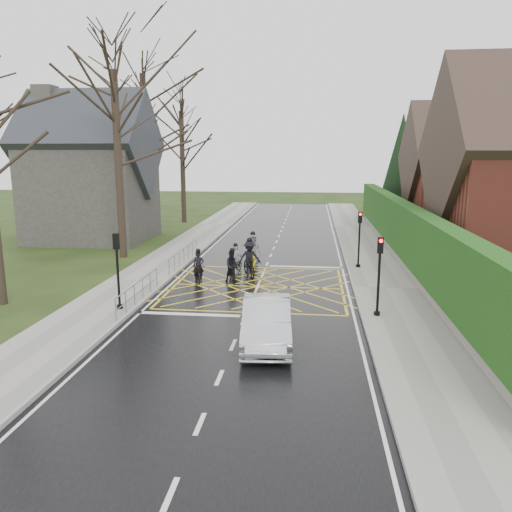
% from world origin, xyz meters
% --- Properties ---
extents(ground, '(120.00, 120.00, 0.00)m').
position_xyz_m(ground, '(0.00, 0.00, 0.00)').
color(ground, black).
rests_on(ground, ground).
extents(road, '(9.00, 80.00, 0.01)m').
position_xyz_m(road, '(0.00, 0.00, 0.01)').
color(road, black).
rests_on(road, ground).
extents(sidewalk_right, '(3.00, 80.00, 0.15)m').
position_xyz_m(sidewalk_right, '(6.00, 0.00, 0.07)').
color(sidewalk_right, gray).
rests_on(sidewalk_right, ground).
extents(sidewalk_left, '(3.00, 80.00, 0.15)m').
position_xyz_m(sidewalk_left, '(-6.00, 0.00, 0.07)').
color(sidewalk_left, gray).
rests_on(sidewalk_left, ground).
extents(stone_wall, '(0.50, 38.00, 0.70)m').
position_xyz_m(stone_wall, '(7.75, 6.00, 0.35)').
color(stone_wall, slate).
rests_on(stone_wall, ground).
extents(hedge, '(0.90, 38.00, 2.80)m').
position_xyz_m(hedge, '(7.75, 6.00, 2.10)').
color(hedge, '#133C10').
rests_on(hedge, stone_wall).
extents(house_far, '(9.80, 8.80, 10.30)m').
position_xyz_m(house_far, '(14.75, 18.00, 4.36)').
color(house_far, maroon).
rests_on(house_far, ground).
extents(conifer, '(4.60, 4.60, 10.00)m').
position_xyz_m(conifer, '(10.75, 26.00, 4.99)').
color(conifer, black).
rests_on(conifer, ground).
extents(church, '(8.80, 7.80, 11.00)m').
position_xyz_m(church, '(-13.54, 12.00, 4.93)').
color(church, '#2D2B28').
rests_on(church, ground).
extents(tree_near, '(9.24, 9.24, 11.44)m').
position_xyz_m(tree_near, '(-9.00, 6.00, 7.91)').
color(tree_near, black).
rests_on(tree_near, ground).
extents(tree_mid, '(10.08, 10.08, 12.48)m').
position_xyz_m(tree_mid, '(-10.00, 14.00, 8.63)').
color(tree_mid, black).
rests_on(tree_mid, ground).
extents(tree_far, '(8.40, 8.40, 10.40)m').
position_xyz_m(tree_far, '(-9.30, 22.00, 7.19)').
color(tree_far, black).
rests_on(tree_far, ground).
extents(railing_south, '(0.05, 5.04, 1.03)m').
position_xyz_m(railing_south, '(-4.65, -3.50, 0.78)').
color(railing_south, slate).
rests_on(railing_south, ground).
extents(railing_north, '(0.05, 6.04, 1.03)m').
position_xyz_m(railing_north, '(-4.65, 4.00, 0.79)').
color(railing_north, slate).
rests_on(railing_north, ground).
extents(traffic_light_ne, '(0.24, 0.31, 3.21)m').
position_xyz_m(traffic_light_ne, '(5.10, 4.20, 1.66)').
color(traffic_light_ne, black).
rests_on(traffic_light_ne, ground).
extents(traffic_light_se, '(0.24, 0.31, 3.21)m').
position_xyz_m(traffic_light_se, '(5.10, -4.20, 1.66)').
color(traffic_light_se, black).
rests_on(traffic_light_se, ground).
extents(traffic_light_sw, '(0.24, 0.31, 3.21)m').
position_xyz_m(traffic_light_sw, '(-5.10, -4.50, 1.66)').
color(traffic_light_sw, black).
rests_on(traffic_light_sw, ground).
extents(cyclist_rear, '(1.12, 1.82, 1.67)m').
position_xyz_m(cyclist_rear, '(-3.04, 0.62, 0.54)').
color(cyclist_rear, black).
rests_on(cyclist_rear, ground).
extents(cyclist_back, '(1.04, 1.78, 1.73)m').
position_xyz_m(cyclist_back, '(-1.35, 0.78, 0.65)').
color(cyclist_back, black).
rests_on(cyclist_back, ground).
extents(cyclist_mid, '(1.43, 2.18, 2.01)m').
position_xyz_m(cyclist_mid, '(-0.68, 2.23, 0.73)').
color(cyclist_mid, black).
rests_on(cyclist_mid, ground).
extents(cyclist_front, '(0.95, 1.69, 1.64)m').
position_xyz_m(cyclist_front, '(-1.47, 2.58, 0.60)').
color(cyclist_front, black).
rests_on(cyclist_front, ground).
extents(cyclist_lead, '(1.20, 2.15, 1.98)m').
position_xyz_m(cyclist_lead, '(-0.78, 4.50, 0.69)').
color(cyclist_lead, gold).
rests_on(cyclist_lead, ground).
extents(car, '(1.96, 4.65, 1.49)m').
position_xyz_m(car, '(1.09, -7.17, 0.75)').
color(car, silver).
rests_on(car, ground).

